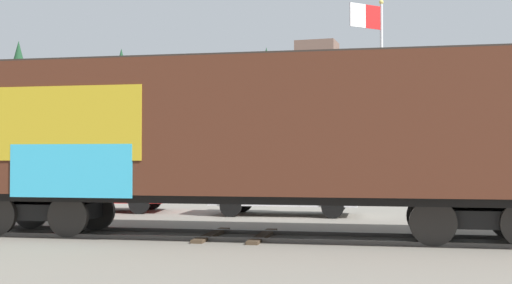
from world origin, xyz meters
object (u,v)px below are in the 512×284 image
Objects in this scene: freight_car at (247,132)px; parked_car_white at (284,186)px; parked_car_red at (96,185)px; flagpole at (375,68)px.

freight_car is 3.42× the size of parked_car_white.
parked_car_white reaches higher than parked_car_red.
parked_car_red is 6.19m from parked_car_white.
freight_car reaches higher than parked_car_red.
parked_car_red is at bearing -150.08° from flagpole.
flagpole reaches higher than parked_car_white.
freight_car is 3.33× the size of parked_car_red.
flagpole is at bearing 62.71° from parked_car_white.
freight_car is at bearing -106.59° from flagpole.
parked_car_red is at bearing 173.55° from parked_car_white.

